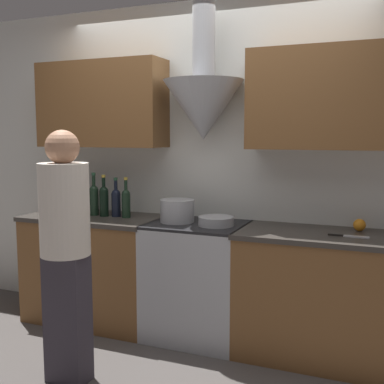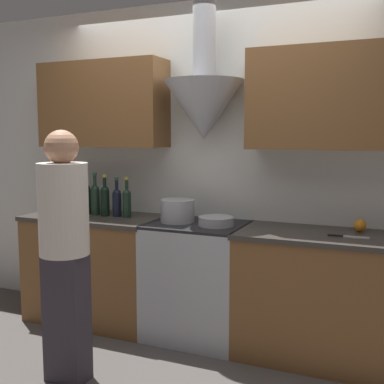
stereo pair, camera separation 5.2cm
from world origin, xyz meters
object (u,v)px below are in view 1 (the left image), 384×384
object	(u,v)px
wine_bottle_2	(66,197)
mixing_bowl	(216,221)
wine_bottle_0	(48,195)
wine_bottle_8	(126,202)
wine_bottle_3	(76,198)
wine_bottle_7	(116,201)
orange_fruit	(359,225)
wine_bottle_6	(104,199)
person_foreground_left	(65,244)
wine_bottle_4	(85,198)
wine_bottle_1	(59,196)
stove_range	(197,280)
wine_bottle_5	(94,198)
stock_pot	(177,211)

from	to	relation	value
wine_bottle_2	mixing_bowl	distance (m)	1.37
wine_bottle_0	wine_bottle_8	size ratio (longest dim) A/B	1.10
wine_bottle_3	wine_bottle_8	xyz separation A→B (m)	(0.48, 0.01, -0.01)
wine_bottle_7	orange_fruit	size ratio (longest dim) A/B	3.74
wine_bottle_6	person_foreground_left	distance (m)	1.01
wine_bottle_4	mixing_bowl	size ratio (longest dim) A/B	1.29
wine_bottle_7	wine_bottle_2	bearing A→B (deg)	-177.44
wine_bottle_0	wine_bottle_7	world-z (taller)	wine_bottle_0
wine_bottle_3	wine_bottle_6	bearing A→B (deg)	-1.02
wine_bottle_1	wine_bottle_3	world-z (taller)	same
stove_range	wine_bottle_3	xyz separation A→B (m)	(-1.11, 0.02, 0.58)
wine_bottle_6	wine_bottle_4	bearing A→B (deg)	174.58
wine_bottle_8	person_foreground_left	distance (m)	0.98
wine_bottle_4	wine_bottle_7	distance (m)	0.30
stove_range	wine_bottle_0	world-z (taller)	wine_bottle_0
wine_bottle_7	orange_fruit	world-z (taller)	wine_bottle_7
wine_bottle_2	wine_bottle_4	distance (m)	0.18
stove_range	wine_bottle_7	world-z (taller)	wine_bottle_7
wine_bottle_4	mixing_bowl	distance (m)	1.19
wine_bottle_0	wine_bottle_5	world-z (taller)	wine_bottle_0
wine_bottle_8	mixing_bowl	world-z (taller)	wine_bottle_8
wine_bottle_0	wine_bottle_4	world-z (taller)	wine_bottle_0
wine_bottle_6	wine_bottle_7	world-z (taller)	wine_bottle_6
wine_bottle_1	mixing_bowl	distance (m)	1.46
wine_bottle_3	wine_bottle_5	world-z (taller)	wine_bottle_5
stove_range	wine_bottle_3	world-z (taller)	wine_bottle_3
wine_bottle_1	wine_bottle_8	xyz separation A→B (m)	(0.67, -0.01, -0.01)
wine_bottle_1	person_foreground_left	distance (m)	1.26
wine_bottle_3	wine_bottle_7	xyz separation A→B (m)	(0.38, 0.02, -0.01)
wine_bottle_5	stock_pot	world-z (taller)	wine_bottle_5
stove_range	orange_fruit	distance (m)	1.26
stove_range	wine_bottle_4	world-z (taller)	wine_bottle_4
stock_pot	wine_bottle_8	bearing A→B (deg)	176.97
wine_bottle_2	person_foreground_left	world-z (taller)	person_foreground_left
wine_bottle_8	orange_fruit	world-z (taller)	wine_bottle_8
mixing_bowl	wine_bottle_6	bearing A→B (deg)	177.74
wine_bottle_0	wine_bottle_4	size ratio (longest dim) A/B	1.06
wine_bottle_3	wine_bottle_4	world-z (taller)	wine_bottle_3
wine_bottle_5	person_foreground_left	world-z (taller)	person_foreground_left
wine_bottle_6	orange_fruit	bearing A→B (deg)	4.30
wine_bottle_0	person_foreground_left	size ratio (longest dim) A/B	0.23
wine_bottle_0	wine_bottle_8	xyz separation A→B (m)	(0.77, 0.01, -0.01)
wine_bottle_3	wine_bottle_6	xyz separation A→B (m)	(0.28, -0.01, 0.00)
stove_range	wine_bottle_5	xyz separation A→B (m)	(-0.93, 0.02, 0.58)
wine_bottle_8	stock_pot	bearing A→B (deg)	-3.03
orange_fruit	person_foreground_left	world-z (taller)	person_foreground_left
wine_bottle_3	orange_fruit	world-z (taller)	wine_bottle_3
stock_pot	mixing_bowl	bearing A→B (deg)	-4.37
stove_range	wine_bottle_4	distance (m)	1.18
wine_bottle_4	stock_pot	size ratio (longest dim) A/B	1.30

